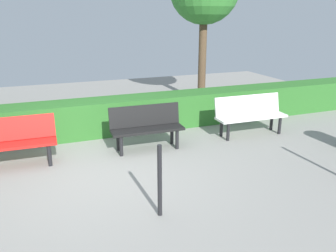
% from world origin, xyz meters
% --- Properties ---
extents(ground_plane, '(16.95, 16.95, 0.00)m').
position_xyz_m(ground_plane, '(0.00, 0.00, 0.00)').
color(ground_plane, gray).
extents(bench_white, '(1.61, 0.50, 0.86)m').
position_xyz_m(bench_white, '(-3.43, -0.80, 0.48)').
color(bench_white, white).
rests_on(bench_white, ground_plane).
extents(bench_black, '(1.44, 0.49, 0.86)m').
position_xyz_m(bench_black, '(-1.04, -0.79, 0.48)').
color(bench_black, black).
rests_on(bench_black, ground_plane).
extents(bench_red, '(1.59, 0.50, 0.86)m').
position_xyz_m(bench_red, '(1.45, -0.83, 0.48)').
color(bench_red, red).
rests_on(bench_red, ground_plane).
extents(hedge_row, '(12.95, 0.74, 0.77)m').
position_xyz_m(hedge_row, '(-1.10, -2.01, 0.38)').
color(hedge_row, '#2D6B28').
rests_on(hedge_row, ground_plane).
extents(railing_post_mid, '(0.06, 0.06, 1.00)m').
position_xyz_m(railing_post_mid, '(-0.47, 1.58, 0.50)').
color(railing_post_mid, black).
rests_on(railing_post_mid, ground_plane).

